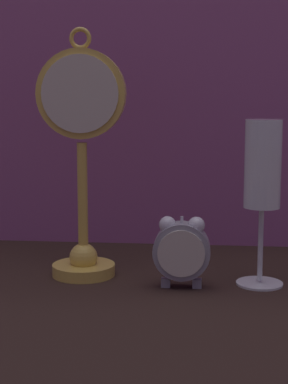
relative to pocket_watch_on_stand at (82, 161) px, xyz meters
name	(u,v)px	position (x,y,z in m)	size (l,w,h in m)	color
ground_plane	(138,305)	(0.09, -0.12, -0.16)	(4.00, 4.00, 0.00)	black
fabric_backdrop_drape	(159,40)	(0.09, 0.20, 0.18)	(1.23, 0.01, 0.68)	#8E4C7F
pocket_watch_on_stand	(82,161)	(0.00, 0.00, 0.00)	(0.12, 0.09, 0.34)	gold
alarm_clock_twin_bell	(182,249)	(0.14, -0.04, -0.11)	(0.08, 0.03, 0.10)	gray
champagne_flute	(262,176)	(0.24, -0.02, -0.02)	(0.06, 0.06, 0.22)	silver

